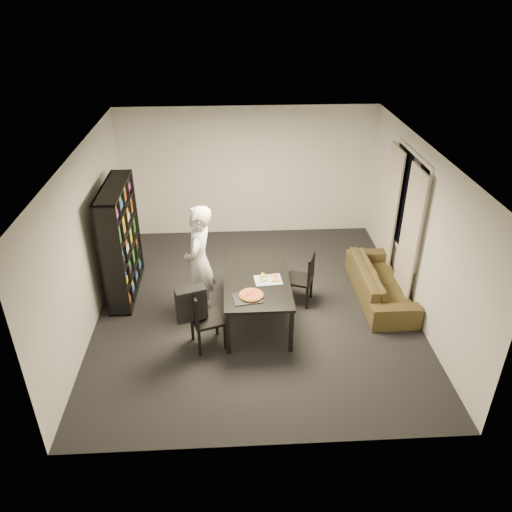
{
  "coord_description": "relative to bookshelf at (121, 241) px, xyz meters",
  "views": [
    {
      "loc": [
        -0.37,
        -6.65,
        4.72
      ],
      "look_at": [
        -0.0,
        -0.18,
        1.05
      ],
      "focal_mm": 35.0,
      "sensor_mm": 36.0,
      "label": 1
    }
  ],
  "objects": [
    {
      "name": "window_pane",
      "position": [
        4.64,
        -0.0,
        0.55
      ],
      "size": [
        0.02,
        1.4,
        1.6
      ],
      "primitive_type": "cube",
      "color": "black",
      "rests_on": "room"
    },
    {
      "name": "person",
      "position": [
        1.29,
        -0.71,
        -0.03
      ],
      "size": [
        0.57,
        0.75,
        1.84
      ],
      "primitive_type": "imported",
      "rotation": [
        0.0,
        0.0,
        -1.78
      ],
      "color": "silver",
      "rests_on": "room"
    },
    {
      "name": "bookshelf",
      "position": [
        0.0,
        0.0,
        0.0
      ],
      "size": [
        0.35,
        1.5,
        1.9
      ],
      "primitive_type": "cube",
      "color": "black",
      "rests_on": "room"
    },
    {
      "name": "baking_tray",
      "position": [
        1.99,
        -1.44,
        -0.21
      ],
      "size": [
        0.44,
        0.38,
        0.01
      ],
      "primitive_type": "cube",
      "rotation": [
        0.0,
        0.0,
        0.15
      ],
      "color": "black",
      "rests_on": "dining_table"
    },
    {
      "name": "chair_right",
      "position": [
        2.95,
        -0.51,
        -0.44
      ],
      "size": [
        0.53,
        0.53,
        0.89
      ],
      "rotation": [
        0.0,
        0.0,
        -1.92
      ],
      "color": "black",
      "rests_on": "room"
    },
    {
      "name": "chair_left",
      "position": [
        1.34,
        -1.53,
        -0.41
      ],
      "size": [
        0.56,
        0.56,
        0.94
      ],
      "rotation": [
        0.0,
        0.0,
        1.9
      ],
      "color": "black",
      "rests_on": "room"
    },
    {
      "name": "window_frame",
      "position": [
        4.64,
        -0.0,
        0.55
      ],
      "size": [
        0.03,
        1.52,
        1.72
      ],
      "primitive_type": "cube",
      "color": "white",
      "rests_on": "room"
    },
    {
      "name": "sofa",
      "position": [
        4.24,
        -0.43,
        -0.67
      ],
      "size": [
        0.76,
        1.94,
        0.57
      ],
      "primitive_type": "imported",
      "rotation": [
        0.0,
        0.0,
        1.57
      ],
      "color": "#403619",
      "rests_on": "room"
    },
    {
      "name": "curtain_right",
      "position": [
        4.56,
        0.52,
        0.2
      ],
      "size": [
        0.03,
        0.7,
        2.25
      ],
      "primitive_type": "cube",
      "color": "#BDB5A1",
      "rests_on": "room"
    },
    {
      "name": "pizza_slices",
      "position": [
        2.34,
        -0.93,
        -0.2
      ],
      "size": [
        0.44,
        0.4,
        0.01
      ],
      "primitive_type": null,
      "rotation": [
        0.0,
        0.0,
        -0.28
      ],
      "color": "#B68539",
      "rests_on": "dining_table"
    },
    {
      "name": "room",
      "position": [
        2.16,
        -0.6,
        0.35
      ],
      "size": [
        5.01,
        5.51,
        2.61
      ],
      "color": "black",
      "rests_on": "ground"
    },
    {
      "name": "dining_table",
      "position": [
        2.15,
        -0.88,
        -0.28
      ],
      "size": [
        0.98,
        1.77,
        0.74
      ],
      "color": "black",
      "rests_on": "room"
    },
    {
      "name": "curtain_left",
      "position": [
        4.56,
        -0.52,
        0.2
      ],
      "size": [
        0.03,
        0.7,
        2.25
      ],
      "primitive_type": "cube",
      "color": "#BDB5A1",
      "rests_on": "room"
    },
    {
      "name": "pepperoni_pizza",
      "position": [
        2.05,
        -1.39,
        -0.19
      ],
      "size": [
        0.35,
        0.35,
        0.03
      ],
      "rotation": [
        0.0,
        0.0,
        0.31
      ],
      "color": "#935B2A",
      "rests_on": "dining_table"
    },
    {
      "name": "kitchen_towel",
      "position": [
        2.32,
        -0.98,
        -0.21
      ],
      "size": [
        0.42,
        0.33,
        0.01
      ],
      "primitive_type": "cube",
      "rotation": [
        0.0,
        0.0,
        0.09
      ],
      "color": "silver",
      "rests_on": "dining_table"
    },
    {
      "name": "draped_jacket",
      "position": [
        1.21,
        -1.57,
        -0.17
      ],
      "size": [
        0.45,
        0.31,
        0.52
      ],
      "rotation": [
        0.0,
        0.0,
        1.9
      ],
      "color": "black",
      "rests_on": "chair_left"
    }
  ]
}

